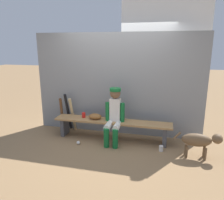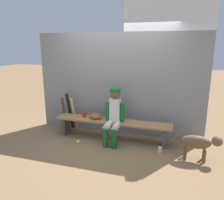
# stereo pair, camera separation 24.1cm
# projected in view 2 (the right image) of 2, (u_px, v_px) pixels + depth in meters

# --- Properties ---
(ground_plane) EXTENTS (30.00, 30.00, 0.00)m
(ground_plane) POSITION_uv_depth(u_px,v_px,m) (112.00, 139.00, 4.72)
(ground_plane) COLOR olive
(chainlink_fence) EXTENTS (3.80, 0.03, 2.26)m
(chainlink_fence) POSITION_uv_depth(u_px,v_px,m) (117.00, 85.00, 4.82)
(chainlink_fence) COLOR gray
(chainlink_fence) RESTS_ON ground_plane
(dugout_bench) EXTENTS (2.52, 0.36, 0.43)m
(dugout_bench) POSITION_uv_depth(u_px,v_px,m) (112.00, 124.00, 4.64)
(dugout_bench) COLOR #AD7F4C
(dugout_bench) RESTS_ON ground_plane
(player_seated) EXTENTS (0.41, 0.55, 1.14)m
(player_seated) POSITION_uv_depth(u_px,v_px,m) (114.00, 114.00, 4.45)
(player_seated) COLOR silver
(player_seated) RESTS_ON ground_plane
(baseball_glove) EXTENTS (0.28, 0.20, 0.12)m
(baseball_glove) POSITION_uv_depth(u_px,v_px,m) (96.00, 116.00, 4.71)
(baseball_glove) COLOR brown
(baseball_glove) RESTS_ON dugout_bench
(bat_wood_natural) EXTENTS (0.10, 0.27, 0.82)m
(bat_wood_natural) POSITION_uv_depth(u_px,v_px,m) (74.00, 114.00, 5.13)
(bat_wood_natural) COLOR tan
(bat_wood_natural) RESTS_ON ground_plane
(bat_aluminum_black) EXTENTS (0.10, 0.26, 0.90)m
(bat_aluminum_black) POSITION_uv_depth(u_px,v_px,m) (70.00, 111.00, 5.20)
(bat_aluminum_black) COLOR black
(bat_aluminum_black) RESTS_ON ground_plane
(bat_wood_dark) EXTENTS (0.09, 0.19, 0.80)m
(bat_wood_dark) POSITION_uv_depth(u_px,v_px,m) (64.00, 113.00, 5.20)
(bat_wood_dark) COLOR brown
(bat_wood_dark) RESTS_ON ground_plane
(baseball) EXTENTS (0.07, 0.07, 0.07)m
(baseball) POSITION_uv_depth(u_px,v_px,m) (78.00, 142.00, 4.50)
(baseball) COLOR white
(baseball) RESTS_ON ground_plane
(cup_on_ground) EXTENTS (0.08, 0.08, 0.11)m
(cup_on_ground) POSITION_uv_depth(u_px,v_px,m) (160.00, 150.00, 4.13)
(cup_on_ground) COLOR silver
(cup_on_ground) RESTS_ON ground_plane
(cup_on_bench) EXTENTS (0.08, 0.08, 0.11)m
(cup_on_bench) POSITION_uv_depth(u_px,v_px,m) (84.00, 115.00, 4.83)
(cup_on_bench) COLOR red
(cup_on_bench) RESTS_ON dugout_bench
(scoreboard) EXTENTS (2.30, 0.27, 3.31)m
(scoreboard) POSITION_uv_depth(u_px,v_px,m) (170.00, 30.00, 4.91)
(scoreboard) COLOR #3F3F42
(scoreboard) RESTS_ON ground_plane
(dog) EXTENTS (0.84, 0.20, 0.49)m
(dog) POSITION_uv_depth(u_px,v_px,m) (199.00, 143.00, 3.79)
(dog) COLOR brown
(dog) RESTS_ON ground_plane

